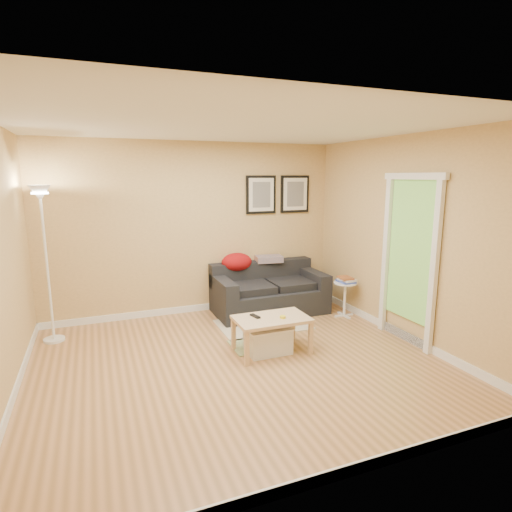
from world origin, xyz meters
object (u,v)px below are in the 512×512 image
(storage_bin, at_px, (268,339))
(side_table, at_px, (345,299))
(book_stack, at_px, (346,280))
(floor_lamp, at_px, (47,269))
(coffee_table, at_px, (272,335))
(sofa, at_px, (270,289))

(storage_bin, height_order, side_table, side_table)
(book_stack, xyz_separation_m, floor_lamp, (-4.02, 0.57, 0.37))
(side_table, bearing_deg, coffee_table, -153.14)
(storage_bin, relative_size, floor_lamp, 0.26)
(coffee_table, bearing_deg, book_stack, 38.71)
(sofa, xyz_separation_m, coffee_table, (-0.58, -1.39, -0.16))
(coffee_table, height_order, storage_bin, coffee_table)
(sofa, xyz_separation_m, floor_lamp, (-3.05, -0.03, 0.57))
(sofa, height_order, floor_lamp, floor_lamp)
(sofa, bearing_deg, storage_bin, -114.28)
(sofa, distance_m, coffee_table, 1.51)
(storage_bin, bearing_deg, floor_lamp, 151.13)
(side_table, height_order, floor_lamp, floor_lamp)
(side_table, height_order, book_stack, book_stack)
(coffee_table, bearing_deg, floor_lamp, 163.39)
(sofa, distance_m, book_stack, 1.17)
(sofa, relative_size, storage_bin, 3.22)
(sofa, relative_size, side_table, 3.20)
(storage_bin, distance_m, floor_lamp, 2.88)
(coffee_table, distance_m, floor_lamp, 2.91)
(book_stack, bearing_deg, coffee_table, -138.43)
(sofa, bearing_deg, side_table, -31.70)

